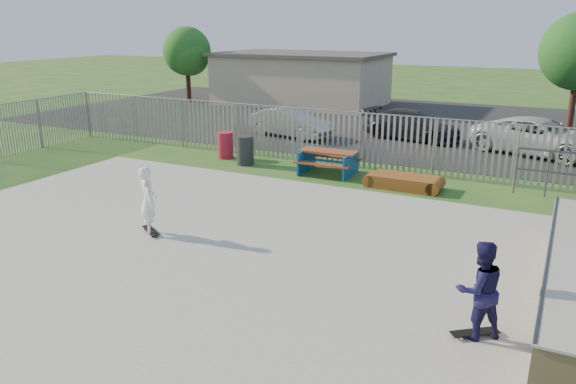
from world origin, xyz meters
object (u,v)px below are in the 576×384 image
at_px(trash_bin_red, 225,145).
at_px(trash_bin_grey, 245,150).
at_px(skater_white, 149,200).
at_px(picnic_table, 328,162).
at_px(tree_left, 187,51).
at_px(funbox, 404,182).
at_px(car_silver, 290,122).
at_px(car_white, 540,137).
at_px(car_dark, 412,125).
at_px(skater_navy, 480,290).

distance_m(trash_bin_red, trash_bin_grey, 1.32).
relative_size(trash_bin_red, skater_white, 0.61).
bearing_deg(picnic_table, skater_white, -102.60).
bearing_deg(trash_bin_red, tree_left, 131.27).
bearing_deg(funbox, car_silver, 140.57).
height_order(car_white, tree_left, tree_left).
relative_size(trash_bin_red, car_dark, 0.23).
bearing_deg(skater_white, trash_bin_grey, -33.22).
xyz_separation_m(funbox, car_dark, (-1.79, 7.66, 0.46)).
bearing_deg(picnic_table, tree_left, 138.29).
height_order(trash_bin_red, car_white, car_white).
bearing_deg(skater_white, funbox, -78.07).
xyz_separation_m(picnic_table, car_white, (6.25, 6.37, 0.31)).
xyz_separation_m(trash_bin_red, skater_navy, (10.75, -9.19, 0.47)).
height_order(tree_left, skater_navy, tree_left).
bearing_deg(car_white, skater_navy, -160.76).
xyz_separation_m(picnic_table, car_dark, (1.00, 7.15, 0.24)).
bearing_deg(funbox, trash_bin_grey, 176.87).
distance_m(car_white, skater_navy, 15.16).
bearing_deg(picnic_table, funbox, -12.15).
bearing_deg(trash_bin_red, trash_bin_grey, -24.27).
bearing_deg(picnic_table, car_white, 43.73).
relative_size(car_silver, tree_left, 0.83).
bearing_deg(funbox, skater_white, -120.71).
xyz_separation_m(picnic_table, trash_bin_red, (-4.45, 0.40, 0.08)).
distance_m(tree_left, skater_navy, 30.75).
height_order(car_silver, skater_white, skater_white).
height_order(picnic_table, trash_bin_grey, trash_bin_grey).
xyz_separation_m(funbox, car_silver, (-6.86, 5.72, 0.47)).
relative_size(car_dark, tree_left, 0.92).
height_order(funbox, skater_navy, skater_navy).
height_order(car_dark, skater_navy, skater_navy).
xyz_separation_m(car_white, skater_white, (-7.69, -13.89, 0.24)).
xyz_separation_m(trash_bin_grey, skater_white, (1.81, -7.38, 0.44)).
bearing_deg(car_dark, tree_left, 80.19).
distance_m(funbox, car_dark, 7.88).
relative_size(car_white, tree_left, 1.06).
bearing_deg(funbox, tree_left, 144.02).
height_order(funbox, trash_bin_grey, trash_bin_grey).
height_order(car_white, skater_white, skater_white).
height_order(trash_bin_grey, car_silver, car_silver).
height_order(picnic_table, tree_left, tree_left).
distance_m(trash_bin_grey, skater_navy, 12.88).
xyz_separation_m(skater_navy, skater_white, (-7.74, 1.26, 0.00)).
relative_size(car_silver, skater_white, 2.41).
bearing_deg(car_dark, car_silver, 120.48).
relative_size(funbox, skater_white, 1.23).
relative_size(trash_bin_grey, skater_navy, 0.65).
bearing_deg(car_silver, funbox, -117.54).
bearing_deg(trash_bin_grey, funbox, -3.51).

